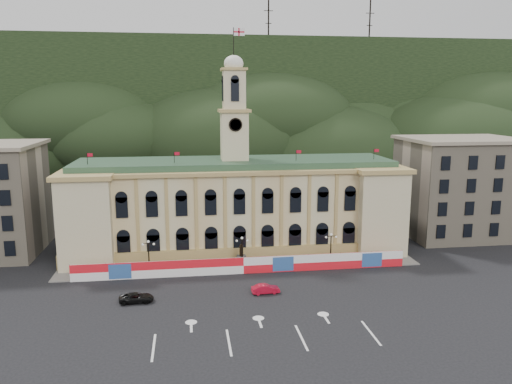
{
  "coord_description": "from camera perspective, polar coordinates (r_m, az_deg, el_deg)",
  "views": [
    {
      "loc": [
        -7.98,
        -55.71,
        26.08
      ],
      "look_at": [
        2.29,
        18.0,
        11.83
      ],
      "focal_mm": 35.0,
      "sensor_mm": 36.0,
      "label": 1
    }
  ],
  "objects": [
    {
      "name": "side_building_right",
      "position": [
        101.92,
        22.22,
        0.57
      ],
      "size": [
        21.0,
        17.0,
        18.6
      ],
      "color": "tan",
      "rests_on": "ground"
    },
    {
      "name": "lamp_center",
      "position": [
        76.68,
        -1.6,
        -6.63
      ],
      "size": [
        1.96,
        0.44,
        5.15
      ],
      "color": "black",
      "rests_on": "ground"
    },
    {
      "name": "lamp_right",
      "position": [
        79.37,
        8.55,
        -6.14
      ],
      "size": [
        1.96,
        0.44,
        5.15
      ],
      "color": "black",
      "rests_on": "ground"
    },
    {
      "name": "ground",
      "position": [
        62.03,
        0.2,
        -14.02
      ],
      "size": [
        260.0,
        260.0,
        0.0
      ],
      "primitive_type": "plane",
      "color": "black",
      "rests_on": "ground"
    },
    {
      "name": "city_hall",
      "position": [
        85.69,
        -2.41,
        -1.46
      ],
      "size": [
        56.2,
        17.6,
        37.1
      ],
      "color": "beige",
      "rests_on": "ground"
    },
    {
      "name": "lane_markings",
      "position": [
        57.58,
        0.94,
        -16.09
      ],
      "size": [
        26.0,
        10.0,
        0.02
      ],
      "primitive_type": null,
      "color": "white",
      "rests_on": "ground"
    },
    {
      "name": "hoarding_fence",
      "position": [
        75.44,
        -1.39,
        -8.38
      ],
      "size": [
        50.0,
        0.44,
        2.5
      ],
      "color": "red",
      "rests_on": "ground"
    },
    {
      "name": "pavement",
      "position": [
        78.34,
        -1.65,
        -8.55
      ],
      "size": [
        56.0,
        5.5,
        0.16
      ],
      "primitive_type": "cube",
      "color": "slate",
      "rests_on": "ground"
    },
    {
      "name": "black_suv",
      "position": [
        67.45,
        -13.5,
        -11.67
      ],
      "size": [
        2.23,
        4.48,
        1.22
      ],
      "primitive_type": "imported",
      "rotation": [
        0.0,
        0.0,
        1.6
      ],
      "color": "black",
      "rests_on": "ground"
    },
    {
      "name": "hill_ridge",
      "position": [
        178.01,
        -5.41,
        8.67
      ],
      "size": [
        230.0,
        80.0,
        64.0
      ],
      "color": "black",
      "rests_on": "ground"
    },
    {
      "name": "statue",
      "position": [
        78.21,
        -1.68,
        -7.73
      ],
      "size": [
        1.4,
        1.4,
        3.72
      ],
      "color": "#595651",
      "rests_on": "ground"
    },
    {
      "name": "lamp_left",
      "position": [
        76.5,
        -12.16,
        -6.92
      ],
      "size": [
        1.96,
        0.44,
        5.15
      ],
      "color": "black",
      "rests_on": "ground"
    },
    {
      "name": "red_sedan",
      "position": [
        68.4,
        1.1,
        -11.01
      ],
      "size": [
        1.84,
        3.98,
        1.25
      ],
      "primitive_type": "imported",
      "rotation": [
        0.0,
        0.0,
        1.64
      ],
      "color": "#B20C23",
      "rests_on": "ground"
    }
  ]
}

